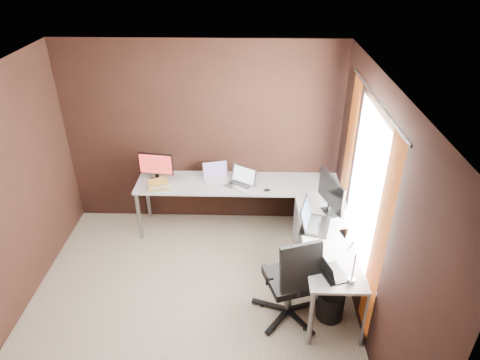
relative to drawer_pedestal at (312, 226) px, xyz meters
name	(u,v)px	position (x,y,z in m)	size (l,w,h in m)	color
room	(219,209)	(-1.09, -1.08, 0.98)	(3.60, 3.60, 2.50)	#C2B296
desk	(267,206)	(-0.59, -0.11, 0.38)	(2.65, 2.25, 0.73)	silver
drawer_pedestal	(312,226)	(0.00, 0.00, 0.00)	(0.42, 0.50, 0.60)	silver
monitor_left	(156,166)	(-2.01, 0.37, 0.65)	(0.45, 0.15, 0.40)	black
monitor_right	(331,193)	(0.13, -0.32, 0.70)	(0.22, 0.56, 0.48)	black
laptop_white	(216,176)	(-1.25, 0.44, 0.48)	(0.37, 0.30, 0.22)	silver
laptop_silver	(241,182)	(-0.91, 0.29, 0.48)	(0.43, 0.40, 0.24)	silver
laptop_black_big	(312,221)	(-0.10, -0.57, 0.49)	(0.40, 0.49, 0.28)	black
laptop_black_small	(331,271)	(-0.01, -1.36, 0.47)	(0.29, 0.35, 0.20)	black
book_stack	(158,185)	(-1.97, 0.20, 0.47)	(0.33, 0.29, 0.09)	tan
mouse_left	(157,188)	(-1.98, 0.17, 0.45)	(0.09, 0.06, 0.04)	black
mouse_corner	(267,190)	(-0.58, 0.15, 0.45)	(0.08, 0.05, 0.03)	black
desk_lamp	(347,250)	(0.10, -1.40, 0.77)	(0.18, 0.21, 0.54)	slate
office_chair	(291,293)	(-0.36, -1.20, 0.02)	(0.60, 0.63, 1.08)	black
wastebasket	(330,305)	(0.07, -1.20, -0.14)	(0.28, 0.28, 0.33)	black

